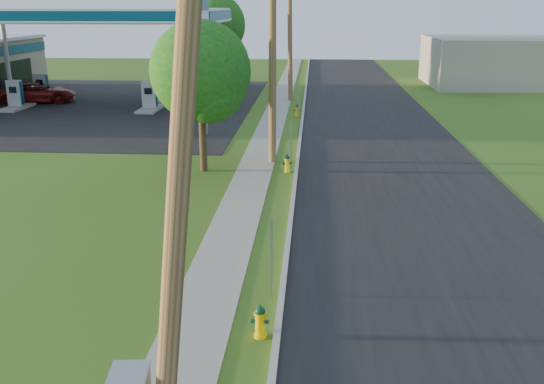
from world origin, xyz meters
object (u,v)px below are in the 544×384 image
object	(u,v)px
fuel_pump_ne	(150,100)
hydrant_far	(297,111)
utility_pole_far	(290,32)
car_red	(38,93)
fuel_pump_nw	(16,98)
fuel_pump_se	(164,91)
hydrant_near	(260,321)
price_pylon	(203,29)
fuel_pump_sw	(42,90)
utility_pole_near	(180,146)
tree_lot	(216,27)
tree_verge	(203,75)
hydrant_mid	(287,163)
utility_pole_mid	(272,46)

from	to	relation	value
fuel_pump_ne	hydrant_far	size ratio (longest dim) A/B	4.11
utility_pole_far	car_red	xyz separation A→B (m)	(-17.61, -2.29, -4.09)
fuel_pump_nw	fuel_pump_se	bearing A→B (deg)	23.96
car_red	utility_pole_far	bearing A→B (deg)	-99.54
hydrant_near	fuel_pump_se	bearing A→B (deg)	106.94
fuel_pump_ne	fuel_pump_se	world-z (taller)	same
price_pylon	fuel_pump_sw	bearing A→B (deg)	140.60
hydrant_near	car_red	world-z (taller)	car_red
utility_pole_near	utility_pole_far	distance (m)	36.00
utility_pole_near	price_pylon	bearing A→B (deg)	99.42
price_pylon	car_red	size ratio (longest dim) A/B	1.33
fuel_pump_ne	fuel_pump_nw	bearing A→B (deg)	180.00
utility_pole_near	fuel_pump_sw	distance (m)	39.52
utility_pole_near	tree_lot	size ratio (longest dim) A/B	1.25
fuel_pump_ne	car_red	xyz separation A→B (m)	(-8.71, 2.71, -0.01)
utility_pole_far	tree_verge	distance (m)	19.93
fuel_pump_sw	hydrant_far	size ratio (longest dim) A/B	4.11
price_pylon	hydrant_mid	bearing A→B (deg)	-57.11
hydrant_near	hydrant_far	bearing A→B (deg)	89.98
tree_verge	car_red	bearing A→B (deg)	130.62
fuel_pump_nw	hydrant_near	xyz separation A→B (m)	(18.64, -27.67, -0.37)
utility_pole_near	fuel_pump_sw	bearing A→B (deg)	117.09
fuel_pump_ne	price_pylon	xyz separation A→B (m)	(5.00, -7.50, 4.71)
hydrant_far	tree_verge	bearing A→B (deg)	-104.55
hydrant_mid	fuel_pump_sw	bearing A→B (deg)	134.97
tree_lot	hydrant_near	size ratio (longest dim) A/B	10.43
fuel_pump_sw	hydrant_far	bearing A→B (deg)	-16.80
fuel_pump_sw	car_red	size ratio (longest dim) A/B	0.62
utility_pole_near	hydrant_mid	distance (m)	16.97
fuel_pump_ne	utility_pole_mid	bearing A→B (deg)	-55.60
fuel_pump_sw	hydrant_mid	xyz separation A→B (m)	(18.62, -18.64, -0.36)
tree_lot	fuel_pump_se	bearing A→B (deg)	-108.87
fuel_pump_sw	tree_lot	bearing A→B (deg)	33.40
utility_pole_near	fuel_pump_sw	size ratio (longest dim) A/B	2.96
utility_pole_near	car_red	distance (m)	38.25
fuel_pump_ne	car_red	world-z (taller)	fuel_pump_ne
tree_verge	tree_lot	bearing A→B (deg)	97.84
car_red	tree_lot	bearing A→B (deg)	-68.64
hydrant_far	car_red	distance (m)	18.87
fuel_pump_se	car_red	size ratio (longest dim) A/B	0.62
fuel_pump_nw	car_red	world-z (taller)	fuel_pump_nw
tree_lot	car_red	size ratio (longest dim) A/B	1.47
fuel_pump_nw	fuel_pump_ne	bearing A→B (deg)	0.00
utility_pole_near	hydrant_near	world-z (taller)	utility_pole_near
fuel_pump_ne	hydrant_mid	size ratio (longest dim) A/B	4.33
hydrant_near	car_red	distance (m)	35.49
hydrant_near	fuel_pump_ne	bearing A→B (deg)	109.22
price_pylon	hydrant_near	size ratio (longest dim) A/B	9.45
fuel_pump_sw	tree_lot	xyz separation A→B (m)	(11.62, 7.66, 4.15)
fuel_pump_se	utility_pole_mid	bearing A→B (deg)	-62.37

